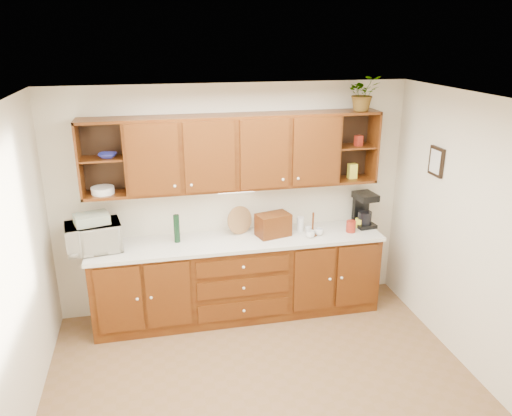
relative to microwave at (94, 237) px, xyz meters
name	(u,v)px	position (x,y,z in m)	size (l,w,h in m)	color
floor	(267,396)	(1.52, -1.46, -1.09)	(4.00, 4.00, 0.00)	brown
ceiling	(270,105)	(1.52, -1.46, 1.51)	(4.00, 4.00, 0.00)	white
back_wall	(233,200)	(1.52, 0.29, 0.21)	(4.00, 4.00, 0.00)	beige
left_wall	(5,292)	(-0.48, -1.46, 0.21)	(3.50, 3.50, 0.00)	beige
right_wall	(486,245)	(3.52, -1.46, 0.21)	(3.50, 3.50, 0.00)	beige
base_cabinets	(238,278)	(1.52, -0.01, -0.64)	(3.20, 0.60, 0.90)	#3E1707
countertop	(238,241)	(1.52, -0.02, -0.17)	(3.24, 0.64, 0.04)	silver
upper_cabinets	(235,152)	(1.53, 0.13, 0.80)	(3.20, 0.33, 0.80)	#3E1707
undercabinet_light	(236,191)	(1.52, 0.07, 0.38)	(0.40, 0.05, 0.03)	white
framed_picture	(436,162)	(3.50, -0.56, 0.76)	(0.03, 0.24, 0.30)	black
wicker_basket	(94,246)	(0.00, -0.04, -0.09)	(0.26, 0.26, 0.13)	#9A7040
microwave	(94,237)	(0.00, 0.00, 0.00)	(0.55, 0.37, 0.30)	beige
towel_stack	(91,219)	(0.00, 0.00, 0.20)	(0.33, 0.25, 0.10)	tan
wine_bottle	(177,229)	(0.86, 0.05, 0.00)	(0.07, 0.07, 0.31)	black
woven_tray	(240,232)	(1.57, 0.15, -0.14)	(0.32, 0.32, 0.02)	#9A7040
bread_box	(273,225)	(1.93, 0.00, -0.02)	(0.36, 0.23, 0.25)	#3E1707
mug_tree	(313,232)	(2.36, -0.09, -0.11)	(0.23, 0.24, 0.27)	#3E1707
canister_red	(351,226)	(2.82, -0.08, -0.09)	(0.11, 0.11, 0.13)	maroon
canister_white	(300,224)	(2.26, 0.07, -0.07)	(0.08, 0.08, 0.16)	white
canister_yellow	(359,223)	(2.98, 0.04, -0.10)	(0.10, 0.10, 0.10)	yellow
coffee_maker	(364,210)	(3.04, 0.09, 0.04)	(0.25, 0.30, 0.40)	black
bowl_stack	(108,155)	(0.21, 0.11, 0.83)	(0.19, 0.19, 0.05)	#282E95
plate_stack	(103,190)	(0.13, 0.12, 0.46)	(0.24, 0.24, 0.07)	white
pantry_box_yellow	(352,171)	(2.88, 0.12, 0.51)	(0.10, 0.07, 0.17)	yellow
pantry_box_red	(359,141)	(2.92, 0.10, 0.87)	(0.08, 0.07, 0.11)	maroon
potted_plant	(363,93)	(2.93, 0.09, 1.39)	(0.34, 0.30, 0.38)	#999999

